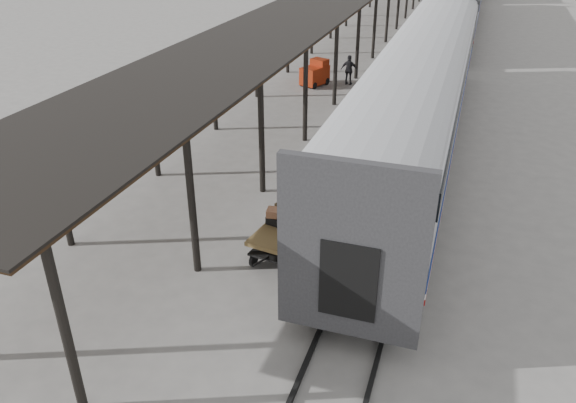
% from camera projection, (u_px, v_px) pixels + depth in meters
% --- Properties ---
extents(ground, '(160.00, 160.00, 0.00)m').
position_uv_depth(ground, '(270.00, 241.00, 16.57)').
color(ground, slate).
rests_on(ground, ground).
extents(rails, '(1.54, 150.00, 0.12)m').
position_uv_depth(rails, '(456.00, 30.00, 44.12)').
color(rails, black).
rests_on(rails, ground).
extents(baggage_cart, '(1.60, 2.56, 0.86)m').
position_uv_depth(baggage_cart, '(286.00, 234.00, 15.70)').
color(baggage_cart, brown).
rests_on(baggage_cart, ground).
extents(suitcase_stack, '(1.26, 1.12, 0.57)m').
position_uv_depth(suitcase_stack, '(288.00, 214.00, 15.83)').
color(suitcase_stack, '#3B3C3E').
rests_on(suitcase_stack, baggage_cart).
extents(luggage_tug, '(1.44, 1.79, 1.38)m').
position_uv_depth(luggage_tug, '(315.00, 74.00, 30.51)').
color(luggage_tug, maroon).
rests_on(luggage_tug, ground).
extents(porter, '(0.54, 0.69, 1.66)m').
position_uv_depth(porter, '(287.00, 213.00, 14.59)').
color(porter, navy).
rests_on(porter, baggage_cart).
extents(pedestrian, '(0.95, 0.42, 1.61)m').
position_uv_depth(pedestrian, '(349.00, 70.00, 30.54)').
color(pedestrian, black).
rests_on(pedestrian, ground).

